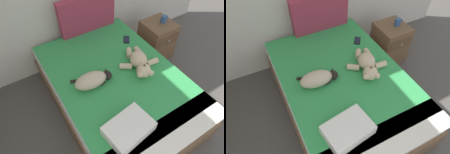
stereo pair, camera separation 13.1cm
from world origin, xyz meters
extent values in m
plane|color=#4C4742|center=(1.90, 1.85, 0.00)|extent=(9.50, 9.50, 0.00)
cube|color=brown|center=(1.49, 2.67, 0.15)|extent=(1.33, 1.95, 0.30)
cube|color=white|center=(1.49, 2.67, 0.40)|extent=(1.29, 1.89, 0.21)
cube|color=green|center=(1.49, 2.73, 0.51)|extent=(1.27, 1.76, 0.02)
cube|color=silver|center=(1.49, 1.85, 0.51)|extent=(1.27, 0.31, 0.02)
cube|color=#A5334C|center=(1.63, 3.58, 0.76)|extent=(0.76, 0.10, 0.47)
ellipsoid|color=#C6B293|center=(1.19, 2.69, 0.60)|extent=(0.35, 0.21, 0.15)
sphere|color=black|center=(1.38, 2.68, 0.57)|extent=(0.10, 0.10, 0.10)
cone|color=black|center=(1.38, 2.71, 0.63)|extent=(0.04, 0.04, 0.04)
cone|color=black|center=(1.38, 2.65, 0.63)|extent=(0.04, 0.04, 0.04)
cylinder|color=black|center=(1.10, 2.81, 0.54)|extent=(0.16, 0.09, 0.03)
ellipsoid|color=black|center=(1.28, 2.65, 0.54)|extent=(0.10, 0.06, 0.04)
ellipsoid|color=beige|center=(1.79, 2.68, 0.60)|extent=(0.25, 0.28, 0.16)
sphere|color=beige|center=(1.73, 2.51, 0.60)|extent=(0.16, 0.16, 0.16)
sphere|color=tan|center=(1.73, 2.51, 0.65)|extent=(0.06, 0.06, 0.06)
sphere|color=black|center=(1.73, 2.51, 0.68)|extent=(0.02, 0.02, 0.02)
sphere|color=beige|center=(1.76, 2.44, 0.61)|extent=(0.06, 0.06, 0.06)
sphere|color=beige|center=(1.65, 2.48, 0.61)|extent=(0.06, 0.06, 0.06)
cylinder|color=beige|center=(1.92, 2.60, 0.55)|extent=(0.14, 0.08, 0.07)
cylinder|color=beige|center=(1.90, 2.82, 0.55)|extent=(0.08, 0.13, 0.07)
cylinder|color=beige|center=(1.63, 2.70, 0.55)|extent=(0.15, 0.13, 0.07)
cylinder|color=beige|center=(1.79, 2.86, 0.55)|extent=(0.12, 0.14, 0.07)
cube|color=black|center=(1.93, 3.11, 0.53)|extent=(0.14, 0.16, 0.01)
cube|color=black|center=(1.93, 3.11, 0.53)|extent=(0.12, 0.14, 0.00)
cube|color=white|center=(1.21, 2.06, 0.58)|extent=(0.43, 0.33, 0.11)
cube|color=brown|center=(2.52, 3.14, 0.27)|extent=(0.42, 0.43, 0.55)
cube|color=brown|center=(2.52, 2.92, 0.40)|extent=(0.35, 0.01, 0.15)
sphere|color=#B2B2B7|center=(2.52, 2.90, 0.40)|extent=(0.02, 0.02, 0.02)
cylinder|color=#33598C|center=(2.58, 3.14, 0.60)|extent=(0.08, 0.08, 0.09)
torus|color=#33598C|center=(2.63, 3.14, 0.60)|extent=(0.06, 0.01, 0.06)
camera|label=1|loc=(0.67, 1.47, 2.13)|focal=31.89mm
camera|label=2|loc=(0.79, 1.41, 2.13)|focal=31.89mm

